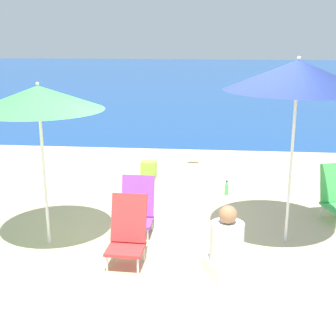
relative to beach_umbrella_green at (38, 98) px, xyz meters
name	(u,v)px	position (x,y,z in m)	size (l,w,h in m)	color
ground_plane	(198,238)	(1.91, 0.36, -1.87)	(60.00, 60.00, 0.00)	#D1BA89
sea_water	(213,76)	(1.91, 25.26, -1.87)	(60.00, 40.00, 0.01)	#19478C
beach_umbrella_green	(38,98)	(0.00, 0.00, 0.00)	(1.56, 1.56, 2.06)	white
beach_umbrella_navy	(298,75)	(3.04, 0.38, 0.26)	(1.77, 1.77, 2.35)	white
beach_chair_purple	(137,207)	(1.07, 0.50, -1.53)	(0.45, 0.53, 0.75)	silver
beach_chair_red	(127,231)	(1.11, -0.41, -1.48)	(0.44, 0.53, 0.80)	silver
person_seated_near	(227,248)	(2.25, -0.59, -1.55)	(0.58, 0.61, 0.82)	silver
backpack_lime	(149,170)	(0.89, 2.90, -1.71)	(0.28, 0.25, 0.32)	#8ECC3D
water_bottle	(227,189)	(2.31, 2.11, -1.77)	(0.07, 0.07, 0.25)	#4CB266
seagull	(193,157)	(1.67, 4.05, -1.73)	(0.27, 0.11, 0.23)	gold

